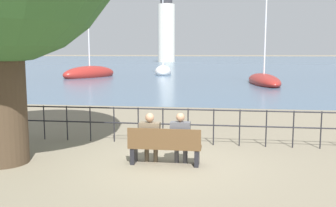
% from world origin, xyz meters
% --- Properties ---
extents(ground_plane, '(1000.00, 1000.00, 0.00)m').
position_xyz_m(ground_plane, '(0.00, 0.00, 0.00)').
color(ground_plane, '#7A705B').
extents(harbor_water, '(600.00, 300.00, 0.01)m').
position_xyz_m(harbor_water, '(0.00, 159.41, 0.00)').
color(harbor_water, '#47607A').
rests_on(harbor_water, ground_plane).
extents(park_bench, '(1.72, 0.45, 0.90)m').
position_xyz_m(park_bench, '(0.00, -0.06, 0.43)').
color(park_bench, brown).
rests_on(park_bench, ground_plane).
extents(seated_person_left, '(0.49, 0.35, 1.23)m').
position_xyz_m(seated_person_left, '(-0.37, 0.01, 0.68)').
color(seated_person_left, brown).
rests_on(seated_person_left, ground_plane).
extents(seated_person_right, '(0.47, 0.35, 1.25)m').
position_xyz_m(seated_person_right, '(0.37, 0.01, 0.69)').
color(seated_person_right, '#4C4C51').
rests_on(seated_person_right, ground_plane).
extents(promenade_railing, '(12.56, 0.04, 1.05)m').
position_xyz_m(promenade_railing, '(0.00, 2.04, 0.69)').
color(promenade_railing, black).
rests_on(promenade_railing, ground_plane).
extents(sailboat_0, '(2.57, 5.52, 13.07)m').
position_xyz_m(sailboat_0, '(-5.80, 37.17, 0.41)').
color(sailboat_0, white).
rests_on(sailboat_0, ground_plane).
extents(sailboat_1, '(2.92, 8.69, 10.59)m').
position_xyz_m(sailboat_1, '(4.95, 24.38, 0.29)').
color(sailboat_1, maroon).
rests_on(sailboat_1, ground_plane).
extents(sailboat_3, '(5.22, 7.92, 11.70)m').
position_xyz_m(sailboat_3, '(-13.04, 31.07, 0.39)').
color(sailboat_3, maroon).
rests_on(sailboat_3, ground_plane).
extents(harbor_lighthouse, '(4.98, 4.98, 20.29)m').
position_xyz_m(harbor_lighthouse, '(-14.71, 101.22, 9.44)').
color(harbor_lighthouse, silver).
rests_on(harbor_lighthouse, ground_plane).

